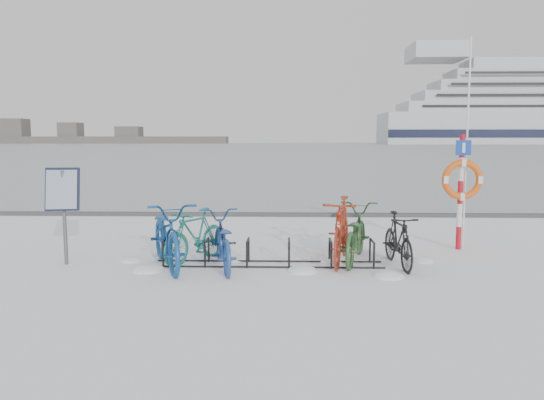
# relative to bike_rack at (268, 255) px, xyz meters

# --- Properties ---
(ground) EXTENTS (900.00, 900.00, 0.00)m
(ground) POSITION_rel_bike_rack_xyz_m (0.00, 0.00, -0.18)
(ground) COLOR white
(ground) RESTS_ON ground
(ice_sheet) EXTENTS (400.00, 298.00, 0.02)m
(ice_sheet) POSITION_rel_bike_rack_xyz_m (0.00, 155.00, -0.17)
(ice_sheet) COLOR #929DA5
(ice_sheet) RESTS_ON ground
(quay_edge) EXTENTS (400.00, 0.25, 0.10)m
(quay_edge) POSITION_rel_bike_rack_xyz_m (0.00, 5.90, -0.13)
(quay_edge) COLOR #3F3F42
(quay_edge) RESTS_ON ground
(bike_rack) EXTENTS (4.00, 0.48, 0.46)m
(bike_rack) POSITION_rel_bike_rack_xyz_m (0.00, 0.00, 0.00)
(bike_rack) COLOR black
(bike_rack) RESTS_ON ground
(info_board) EXTENTS (0.59, 0.30, 1.70)m
(info_board) POSITION_rel_bike_rack_xyz_m (-3.56, -0.07, 1.05)
(info_board) COLOR #595B5E
(info_board) RESTS_ON ground
(lifebuoy_station) EXTENTS (0.80, 0.23, 4.16)m
(lifebuoy_station) POSITION_rel_bike_rack_xyz_m (3.76, 1.39, 1.22)
(lifebuoy_station) COLOR red
(lifebuoy_station) RESTS_ON ground
(shoreline) EXTENTS (180.00, 12.00, 9.50)m
(shoreline) POSITION_rel_bike_rack_xyz_m (-122.02, 260.00, 2.61)
(shoreline) COLOR #4A4A4A
(shoreline) RESTS_ON ground
(bike_0) EXTENTS (1.58, 2.39, 1.19)m
(bike_0) POSITION_rel_bike_rack_xyz_m (-1.75, -0.10, 0.41)
(bike_0) COLOR #14488B
(bike_0) RESTS_ON ground
(bike_1) EXTENTS (1.24, 1.63, 0.98)m
(bike_1) POSITION_rel_bike_rack_xyz_m (-1.34, 0.32, 0.31)
(bike_1) COLOR #1A6C63
(bike_1) RESTS_ON ground
(bike_2) EXTENTS (1.07, 2.00, 1.00)m
(bike_2) POSITION_rel_bike_rack_xyz_m (-0.79, -0.18, 0.32)
(bike_2) COLOR #25488D
(bike_2) RESTS_ON ground
(bike_3) EXTENTS (0.97, 2.07, 1.20)m
(bike_3) POSITION_rel_bike_rack_xyz_m (1.30, 0.30, 0.42)
(bike_3) COLOR maroon
(bike_3) RESTS_ON ground
(bike_4) EXTENTS (1.19, 2.13, 1.06)m
(bike_4) POSITION_rel_bike_rack_xyz_m (1.55, 0.41, 0.35)
(bike_4) COLOR #30582D
(bike_4) RESTS_ON ground
(bike_5) EXTENTS (0.59, 1.64, 0.97)m
(bike_5) POSITION_rel_bike_rack_xyz_m (2.25, 0.03, 0.30)
(bike_5) COLOR black
(bike_5) RESTS_ON ground
(snow_drifts) EXTENTS (5.66, 1.84, 0.19)m
(snow_drifts) POSITION_rel_bike_rack_xyz_m (0.13, -0.13, -0.18)
(snow_drifts) COLOR white
(snow_drifts) RESTS_ON ground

